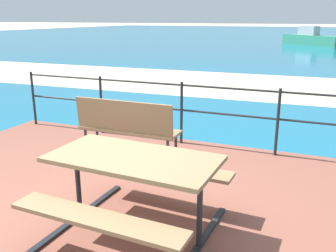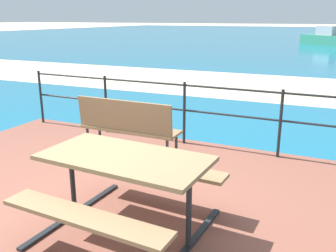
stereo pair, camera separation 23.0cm
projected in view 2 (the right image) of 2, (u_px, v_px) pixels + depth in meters
The scene contains 8 objects.
ground_plane at pixel (96, 216), 3.92m from camera, with size 240.00×240.00×0.00m, color beige.
patio_paving at pixel (96, 213), 3.92m from camera, with size 6.40×5.20×0.06m, color brown.
sea_water at pixel (322, 37), 38.75m from camera, with size 90.00×90.00×0.01m, color #196B8E.
beach_strip at pixel (260, 86), 11.31m from camera, with size 54.00×4.65×0.01m, color beige.
picnic_table at pixel (125, 174), 3.39m from camera, with size 1.59×1.51×0.76m.
park_bench at pixel (127, 124), 5.16m from camera, with size 1.45×0.42×0.89m.
railing_fence at pixel (184, 105), 5.83m from camera, with size 5.94×0.04×1.00m.
boat_near at pixel (331, 39), 27.01m from camera, with size 4.69×4.39×1.38m.
Camera 2 is at (2.16, -2.86, 2.02)m, focal length 39.73 mm.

